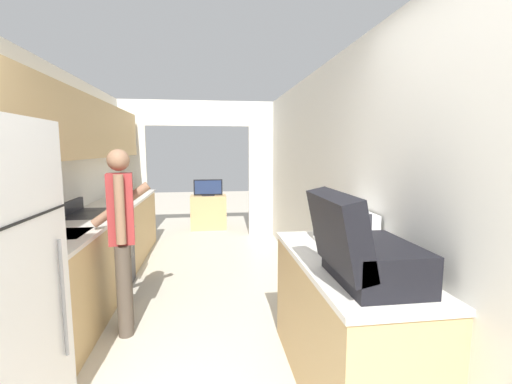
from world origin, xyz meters
name	(u,v)px	position (x,y,z in m)	size (l,w,h in m)	color
wall_left	(53,161)	(-1.33, 2.47, 1.52)	(0.38, 7.60, 2.50)	silver
wall_right	(336,189)	(1.41, 2.00, 1.25)	(0.06, 7.60, 2.50)	silver
wall_far_with_doorway	(198,159)	(0.00, 5.23, 1.46)	(3.16, 0.06, 2.50)	silver
counter_left	(106,246)	(-1.08, 3.13, 0.46)	(0.62, 3.99, 0.92)	tan
counter_right	(343,324)	(1.08, 0.94, 0.46)	(0.62, 1.54, 0.92)	tan
range_oven	(99,252)	(-1.07, 2.85, 0.47)	(0.66, 0.75, 1.06)	black
person	(122,236)	(-0.57, 1.91, 0.88)	(0.53, 0.42, 1.64)	#4C4238
suitcase	(362,251)	(1.00, 0.54, 1.09)	(0.51, 0.59, 0.50)	black
microwave	(344,228)	(1.19, 1.23, 1.05)	(0.35, 0.45, 0.26)	white
tv_cabinet	(209,212)	(0.16, 5.83, 0.35)	(0.72, 0.42, 0.69)	tan
television	(208,188)	(0.16, 5.79, 0.85)	(0.58, 0.16, 0.33)	black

